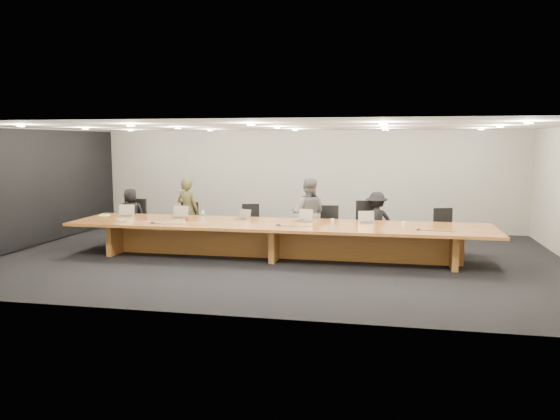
% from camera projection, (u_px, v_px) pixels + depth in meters
% --- Properties ---
extents(ground, '(12.00, 12.00, 0.00)m').
position_uv_depth(ground, '(277.00, 258.00, 11.73)').
color(ground, black).
rests_on(ground, ground).
extents(back_wall, '(12.00, 0.02, 2.80)m').
position_uv_depth(back_wall, '(305.00, 180.00, 15.45)').
color(back_wall, beige).
rests_on(back_wall, ground).
extents(left_wall_panel, '(0.08, 7.84, 2.74)m').
position_uv_depth(left_wall_panel, '(28.00, 190.00, 12.71)').
color(left_wall_panel, black).
rests_on(left_wall_panel, ground).
extents(conference_table, '(9.00, 1.80, 0.75)m').
position_uv_depth(conference_table, '(277.00, 234.00, 11.66)').
color(conference_table, brown).
rests_on(conference_table, ground).
extents(chair_far_left, '(0.57, 0.57, 1.07)m').
position_uv_depth(chair_far_left, '(134.00, 220.00, 13.69)').
color(chair_far_left, black).
rests_on(chair_far_left, ground).
extents(chair_left, '(0.54, 0.54, 1.03)m').
position_uv_depth(chair_left, '(187.00, 223.00, 13.27)').
color(chair_left, black).
rests_on(chair_left, ground).
extents(chair_mid_left, '(0.61, 0.61, 1.00)m').
position_uv_depth(chair_mid_left, '(251.00, 224.00, 13.12)').
color(chair_mid_left, black).
rests_on(chair_mid_left, ground).
extents(chair_mid_right, '(0.58, 0.58, 1.02)m').
position_uv_depth(chair_mid_right, '(330.00, 227.00, 12.69)').
color(chair_mid_right, black).
rests_on(chair_mid_right, ground).
extents(chair_right, '(0.66, 0.66, 1.15)m').
position_uv_depth(chair_right, '(367.00, 225.00, 12.53)').
color(chair_right, black).
rests_on(chair_right, ground).
extents(chair_far_right, '(0.64, 0.64, 1.02)m').
position_uv_depth(chair_far_right, '(446.00, 231.00, 12.12)').
color(chair_far_right, black).
rests_on(chair_far_right, ground).
extents(person_a, '(0.75, 0.62, 1.33)m').
position_uv_depth(person_a, '(131.00, 215.00, 13.66)').
color(person_a, black).
rests_on(person_a, ground).
extents(person_b, '(0.66, 0.52, 1.61)m').
position_uv_depth(person_b, '(188.00, 211.00, 13.33)').
color(person_b, '#3C3921').
rests_on(person_b, ground).
extents(person_c, '(0.81, 0.63, 1.65)m').
position_uv_depth(person_c, '(308.00, 213.00, 12.66)').
color(person_c, '#535355').
rests_on(person_c, ground).
extents(person_d, '(0.95, 0.66, 1.35)m').
position_uv_depth(person_d, '(376.00, 221.00, 12.46)').
color(person_d, black).
rests_on(person_d, ground).
extents(laptop_a, '(0.40, 0.33, 0.28)m').
position_uv_depth(laptop_a, '(125.00, 211.00, 12.68)').
color(laptop_a, '#B4A98A').
rests_on(laptop_a, conference_table).
extents(laptop_b, '(0.39, 0.30, 0.29)m').
position_uv_depth(laptop_b, '(178.00, 212.00, 12.36)').
color(laptop_b, '#C4B095').
rests_on(laptop_b, conference_table).
extents(laptop_c, '(0.36, 0.32, 0.24)m').
position_uv_depth(laptop_c, '(242.00, 214.00, 12.17)').
color(laptop_c, '#BBAC8F').
rests_on(laptop_c, conference_table).
extents(laptop_d, '(0.42, 0.38, 0.28)m').
position_uv_depth(laptop_d, '(302.00, 215.00, 11.87)').
color(laptop_d, tan).
rests_on(laptop_d, conference_table).
extents(laptop_e, '(0.37, 0.29, 0.26)m').
position_uv_depth(laptop_e, '(367.00, 217.00, 11.61)').
color(laptop_e, tan).
rests_on(laptop_e, conference_table).
extents(water_bottle, '(0.07, 0.07, 0.20)m').
position_uv_depth(water_bottle, '(203.00, 215.00, 12.17)').
color(water_bottle, silver).
rests_on(water_bottle, conference_table).
extents(amber_mug, '(0.10, 0.10, 0.10)m').
position_uv_depth(amber_mug, '(187.00, 219.00, 11.93)').
color(amber_mug, brown).
rests_on(amber_mug, conference_table).
extents(paper_cup_near, '(0.11, 0.11, 0.10)m').
position_uv_depth(paper_cup_near, '(333.00, 221.00, 11.66)').
color(paper_cup_near, silver).
rests_on(paper_cup_near, conference_table).
extents(paper_cup_far, '(0.10, 0.10, 0.10)m').
position_uv_depth(paper_cup_far, '(403.00, 224.00, 11.22)').
color(paper_cup_far, white).
rests_on(paper_cup_far, conference_table).
extents(notepad, '(0.26, 0.22, 0.01)m').
position_uv_depth(notepad, '(105.00, 215.00, 12.88)').
color(notepad, white).
rests_on(notepad, conference_table).
extents(lime_gadget, '(0.15, 0.09, 0.02)m').
position_uv_depth(lime_gadget, '(105.00, 214.00, 12.89)').
color(lime_gadget, '#69BE32').
rests_on(lime_gadget, notepad).
extents(av_box, '(0.23, 0.20, 0.03)m').
position_uv_depth(av_box, '(121.00, 221.00, 11.83)').
color(av_box, '#AFAFB4').
rests_on(av_box, conference_table).
extents(mic_left, '(0.14, 0.14, 0.03)m').
position_uv_depth(mic_left, '(152.00, 222.00, 11.66)').
color(mic_left, black).
rests_on(mic_left, conference_table).
extents(mic_center, '(0.15, 0.15, 0.03)m').
position_uv_depth(mic_center, '(278.00, 225.00, 11.33)').
color(mic_center, black).
rests_on(mic_center, conference_table).
extents(mic_right, '(0.15, 0.15, 0.03)m').
position_uv_depth(mic_right, '(419.00, 229.00, 10.74)').
color(mic_right, black).
rests_on(mic_right, conference_table).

